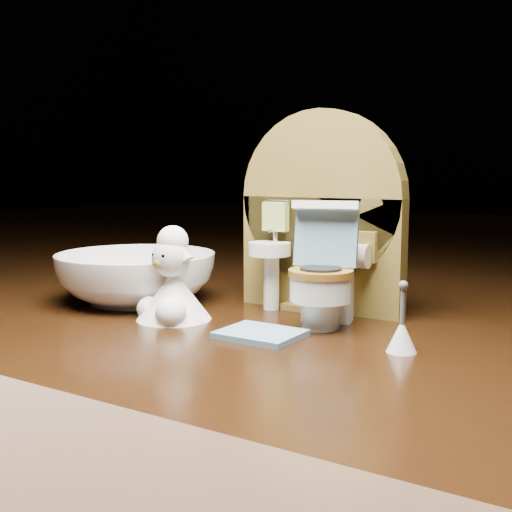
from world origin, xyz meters
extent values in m
cube|color=#391D0A|center=(0.00, 0.00, -0.05)|extent=(2.50, 2.50, 0.10)
cube|color=brown|center=(0.00, 0.07, 0.04)|extent=(0.13, 0.02, 0.09)
cylinder|color=brown|center=(0.00, 0.07, 0.09)|extent=(0.13, 0.02, 0.13)
cube|color=brown|center=(0.00, 0.07, 0.00)|extent=(0.05, 0.04, 0.01)
cylinder|color=white|center=(-0.03, 0.05, 0.02)|extent=(0.01, 0.01, 0.04)
cylinder|color=white|center=(-0.03, 0.04, 0.05)|extent=(0.03, 0.03, 0.01)
cylinder|color=silver|center=(-0.03, 0.05, 0.06)|extent=(0.00, 0.00, 0.01)
cube|color=#ACC05B|center=(-0.03, 0.05, 0.07)|extent=(0.02, 0.01, 0.02)
cube|color=brown|center=(0.04, 0.06, 0.05)|extent=(0.02, 0.01, 0.02)
cylinder|color=beige|center=(0.04, 0.05, 0.05)|extent=(0.02, 0.02, 0.02)
cylinder|color=white|center=(0.03, 0.01, 0.01)|extent=(0.03, 0.03, 0.02)
cylinder|color=white|center=(0.03, 0.01, 0.03)|extent=(0.04, 0.04, 0.02)
cylinder|color=brown|center=(0.03, 0.01, 0.04)|extent=(0.04, 0.04, 0.00)
cube|color=white|center=(0.02, 0.04, 0.03)|extent=(0.04, 0.02, 0.05)
cube|color=#648BA0|center=(0.02, 0.03, 0.06)|extent=(0.05, 0.03, 0.04)
cube|color=white|center=(0.02, 0.02, 0.08)|extent=(0.05, 0.02, 0.01)
cylinder|color=#8DBA46|center=(0.03, 0.04, 0.06)|extent=(0.01, 0.01, 0.01)
cube|color=#648BA0|center=(0.00, -0.03, 0.00)|extent=(0.05, 0.04, 0.00)
cone|color=white|center=(0.09, -0.01, 0.01)|extent=(0.02, 0.02, 0.02)
cylinder|color=#59595B|center=(0.09, -0.01, 0.03)|extent=(0.00, 0.00, 0.02)
sphere|color=#59595B|center=(0.09, -0.01, 0.04)|extent=(0.01, 0.01, 0.01)
cone|color=white|center=(-0.08, -0.02, 0.02)|extent=(0.05, 0.05, 0.04)
sphere|color=white|center=(-0.06, -0.03, 0.01)|extent=(0.02, 0.02, 0.02)
sphere|color=white|center=(-0.09, -0.03, 0.01)|extent=(0.02, 0.02, 0.02)
sphere|color=silver|center=(-0.08, -0.02, 0.04)|extent=(0.03, 0.03, 0.03)
sphere|color=tan|center=(-0.08, -0.03, 0.04)|extent=(0.01, 0.01, 0.01)
sphere|color=white|center=(-0.08, -0.02, 0.06)|extent=(0.02, 0.02, 0.02)
cone|color=silver|center=(-0.09, -0.02, 0.05)|extent=(0.01, 0.01, 0.01)
cone|color=silver|center=(-0.06, -0.02, 0.05)|extent=(0.01, 0.01, 0.01)
sphere|color=black|center=(-0.08, -0.03, 0.05)|extent=(0.00, 0.00, 0.00)
sphere|color=black|center=(-0.07, -0.03, 0.05)|extent=(0.00, 0.00, 0.00)
imported|color=white|center=(-0.14, 0.01, 0.02)|extent=(0.16, 0.16, 0.04)
camera|label=1|loc=(0.21, -0.37, 0.11)|focal=45.00mm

